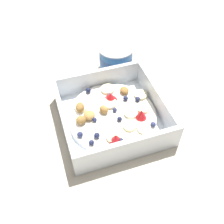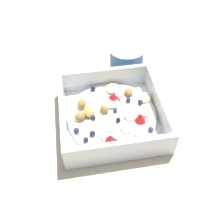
{
  "view_description": "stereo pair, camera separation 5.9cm",
  "coord_description": "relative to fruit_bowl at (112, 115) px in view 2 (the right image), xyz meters",
  "views": [
    {
      "loc": [
        -0.14,
        -0.37,
        0.47
      ],
      "look_at": [
        -0.02,
        -0.01,
        0.03
      ],
      "focal_mm": 42.34,
      "sensor_mm": 36.0,
      "label": 1
    },
    {
      "loc": [
        -0.09,
        -0.39,
        0.47
      ],
      "look_at": [
        -0.02,
        -0.01,
        0.03
      ],
      "focal_mm": 42.34,
      "sensor_mm": 36.0,
      "label": 2
    }
  ],
  "objects": [
    {
      "name": "ground_plane",
      "position": [
        0.02,
        0.01,
        -0.02
      ],
      "size": [
        2.4,
        2.4,
        0.0
      ],
      "primitive_type": "plane",
      "color": "beige"
    },
    {
      "name": "fruit_bowl",
      "position": [
        0.0,
        0.0,
        0.0
      ],
      "size": [
        0.23,
        0.23,
        0.07
      ],
      "color": "white",
      "rests_on": "ground"
    },
    {
      "name": "spoon",
      "position": [
        0.18,
        0.03,
        -0.02
      ],
      "size": [
        0.03,
        0.17,
        0.01
      ],
      "color": "silver",
      "rests_on": "ground"
    },
    {
      "name": "yogurt_cup",
      "position": [
        0.07,
        0.18,
        0.02
      ],
      "size": [
        0.09,
        0.09,
        0.07
      ],
      "color": "#3370B7",
      "rests_on": "ground"
    }
  ]
}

